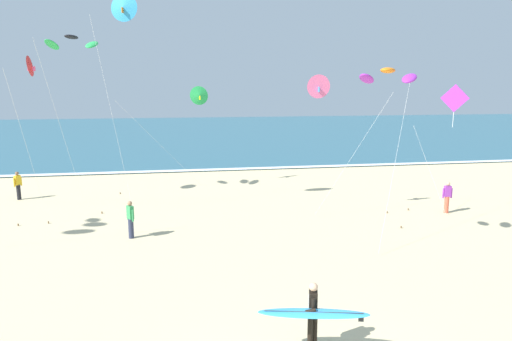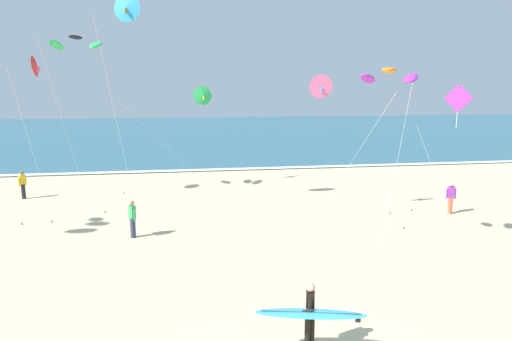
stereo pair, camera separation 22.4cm
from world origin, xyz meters
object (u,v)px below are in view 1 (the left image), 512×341
object	(u,v)px
bystander_green_top	(131,219)
bystander_purple_top	(447,197)
kite_delta_scarlet_extra	(31,67)
kite_delta_cobalt_mid	(123,8)
kite_arc_charcoal_distant	(72,42)
kite_diamond_violet_high	(454,101)
bystander_yellow_top	(18,185)
kite_delta_rose_near	(319,87)
kite_arc_amber_far	(388,76)
surfer_lead	(313,312)
kite_delta_emerald_close	(199,96)

from	to	relation	value
bystander_green_top	bystander_purple_top	world-z (taller)	same
kite_delta_scarlet_extra	bystander_green_top	world-z (taller)	kite_delta_scarlet_extra
kite_delta_cobalt_mid	bystander_purple_top	distance (m)	17.92
kite_arc_charcoal_distant	kite_delta_scarlet_extra	xyz separation A→B (m)	(-1.99, -0.37, -1.28)
kite_delta_cobalt_mid	kite_diamond_violet_high	distance (m)	15.81
bystander_green_top	bystander_yellow_top	size ratio (longest dim) A/B	1.00
kite_delta_rose_near	kite_arc_amber_far	xyz separation A→B (m)	(0.76, -5.47, 0.37)
kite_arc_charcoal_distant	bystander_purple_top	world-z (taller)	kite_arc_charcoal_distant
surfer_lead	kite_delta_scarlet_extra	xyz separation A→B (m)	(-10.29, 16.13, 6.18)
kite_diamond_violet_high	kite_arc_charcoal_distant	xyz separation A→B (m)	(-18.06, 6.38, 2.96)
kite_diamond_violet_high	kite_delta_scarlet_extra	xyz separation A→B (m)	(-20.05, 6.01, 1.69)
surfer_lead	kite_delta_scarlet_extra	bearing A→B (deg)	122.52
kite_delta_rose_near	kite_delta_cobalt_mid	distance (m)	9.60
kite_delta_emerald_close	kite_diamond_violet_high	bearing A→B (deg)	-37.41
kite_delta_rose_near	kite_delta_cobalt_mid	world-z (taller)	kite_delta_cobalt_mid
kite_delta_rose_near	kite_arc_amber_far	distance (m)	5.54
kite_delta_cobalt_mid	kite_diamond_violet_high	world-z (taller)	kite_delta_cobalt_mid
surfer_lead	kite_arc_charcoal_distant	size ratio (longest dim) A/B	0.29
kite_delta_scarlet_extra	bystander_yellow_top	size ratio (longest dim) A/B	4.91
kite_delta_scarlet_extra	bystander_yellow_top	world-z (taller)	kite_delta_scarlet_extra
kite_arc_amber_far	bystander_yellow_top	bearing A→B (deg)	144.40
kite_arc_charcoal_distant	bystander_green_top	world-z (taller)	kite_arc_charcoal_distant
surfer_lead	kite_delta_scarlet_extra	distance (m)	20.11
surfer_lead	kite_arc_charcoal_distant	distance (m)	19.92
kite_diamond_violet_high	bystander_green_top	xyz separation A→B (m)	(-14.77, -0.77, -4.73)
surfer_lead	bystander_purple_top	world-z (taller)	surfer_lead
bystander_purple_top	kite_delta_scarlet_extra	bearing A→B (deg)	164.98
kite_arc_amber_far	kite_arc_charcoal_distant	bearing A→B (deg)	139.31
kite_delta_rose_near	kite_delta_scarlet_extra	bearing A→B (deg)	160.19
bystander_yellow_top	kite_arc_charcoal_distant	bearing A→B (deg)	-11.45
surfer_lead	bystander_purple_top	size ratio (longest dim) A/B	1.63
kite_delta_rose_near	kite_delta_cobalt_mid	size ratio (longest dim) A/B	0.65
kite_arc_amber_far	surfer_lead	bearing A→B (deg)	-127.00
kite_delta_emerald_close	kite_delta_scarlet_extra	xyz separation A→B (m)	(-8.67, -2.70, 1.56)
kite_diamond_violet_high	bystander_yellow_top	distance (m)	23.20
kite_delta_rose_near	bystander_purple_top	distance (m)	8.56
kite_diamond_violet_high	bystander_purple_top	size ratio (longest dim) A/B	3.99
kite_delta_cobalt_mid	kite_arc_charcoal_distant	distance (m)	4.86
kite_arc_charcoal_distant	bystander_purple_top	distance (m)	20.83
kite_diamond_violet_high	bystander_yellow_top	world-z (taller)	kite_diamond_violet_high
bystander_yellow_top	kite_delta_scarlet_extra	bearing A→B (deg)	-35.22
kite_delta_rose_near	bystander_purple_top	world-z (taller)	kite_delta_rose_near
kite_diamond_violet_high	surfer_lead	bearing A→B (deg)	-133.97
surfer_lead	kite_diamond_violet_high	size ratio (longest dim) A/B	0.41
kite_delta_scarlet_extra	bystander_purple_top	bearing A→B (deg)	-15.02
kite_arc_amber_far	bystander_green_top	size ratio (longest dim) A/B	4.32
kite_arc_charcoal_distant	kite_delta_scarlet_extra	bearing A→B (deg)	-169.53
kite_arc_amber_far	kite_delta_scarlet_extra	size ratio (longest dim) A/B	0.88
kite_delta_cobalt_mid	kite_arc_amber_far	distance (m)	12.36
bystander_green_top	kite_delta_rose_near	bearing A→B (deg)	11.94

